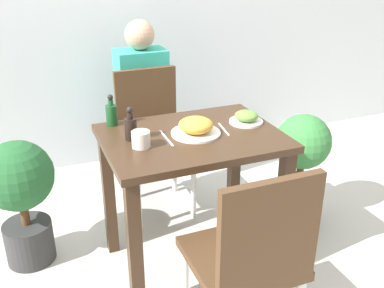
% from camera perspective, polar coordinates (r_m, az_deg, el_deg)
% --- Properties ---
extents(ground_plane, '(16.00, 16.00, 0.00)m').
position_cam_1_polar(ground_plane, '(2.60, 0.00, -14.66)').
color(ground_plane, beige).
extents(dining_table, '(0.87, 0.64, 0.77)m').
position_cam_1_polar(dining_table, '(2.26, 0.00, -2.34)').
color(dining_table, '#3D2819').
rests_on(dining_table, ground_plane).
extents(chair_near, '(0.42, 0.42, 0.91)m').
position_cam_1_polar(chair_near, '(1.81, 7.55, -13.88)').
color(chair_near, '#4C331E').
rests_on(chair_near, ground_plane).
extents(chair_far, '(0.42, 0.42, 0.91)m').
position_cam_1_polar(chair_far, '(2.88, -5.07, 1.41)').
color(chair_far, '#4C331E').
rests_on(chair_far, ground_plane).
extents(food_plate, '(0.24, 0.24, 0.09)m').
position_cam_1_polar(food_plate, '(2.19, 0.45, 2.21)').
color(food_plate, white).
rests_on(food_plate, dining_table).
extents(side_plate, '(0.18, 0.18, 0.06)m').
position_cam_1_polar(side_plate, '(2.35, 6.90, 3.35)').
color(side_plate, white).
rests_on(side_plate, dining_table).
extents(drink_cup, '(0.09, 0.09, 0.08)m').
position_cam_1_polar(drink_cup, '(2.06, -6.50, 0.60)').
color(drink_cup, silver).
rests_on(drink_cup, dining_table).
extents(sauce_bottle, '(0.06, 0.06, 0.16)m').
position_cam_1_polar(sauce_bottle, '(2.33, -10.19, 3.82)').
color(sauce_bottle, '#194C23').
rests_on(sauce_bottle, dining_table).
extents(condiment_bottle, '(0.06, 0.06, 0.16)m').
position_cam_1_polar(condiment_bottle, '(2.14, -7.80, 2.13)').
color(condiment_bottle, black).
rests_on(condiment_bottle, dining_table).
extents(fork_utensil, '(0.01, 0.20, 0.00)m').
position_cam_1_polar(fork_utensil, '(2.16, -3.29, 0.77)').
color(fork_utensil, silver).
rests_on(fork_utensil, dining_table).
extents(spoon_utensil, '(0.03, 0.17, 0.00)m').
position_cam_1_polar(spoon_utensil, '(2.26, 4.01, 1.91)').
color(spoon_utensil, silver).
rests_on(spoon_utensil, dining_table).
extents(potted_plant_left, '(0.37, 0.37, 0.72)m').
position_cam_1_polar(potted_plant_left, '(2.54, -20.92, -5.75)').
color(potted_plant_left, '#333333').
rests_on(potted_plant_left, ground_plane).
extents(potted_plant_right, '(0.33, 0.33, 0.71)m').
position_cam_1_polar(potted_plant_right, '(2.82, 13.71, -2.06)').
color(potted_plant_right, '#333333').
rests_on(potted_plant_right, ground_plane).
extents(person_figure, '(0.34, 0.22, 1.17)m').
position_cam_1_polar(person_figure, '(3.21, -6.26, 4.99)').
color(person_figure, '#2D3347').
rests_on(person_figure, ground_plane).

